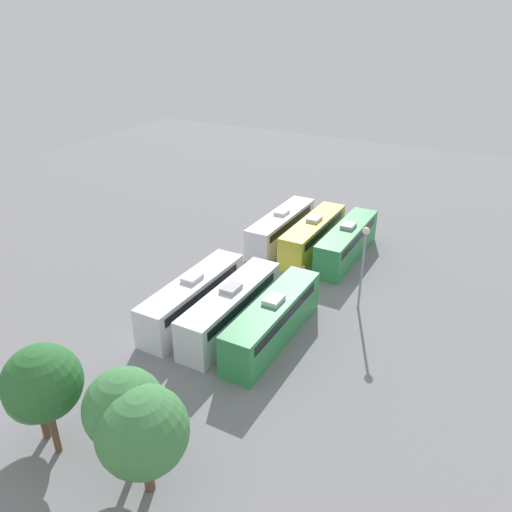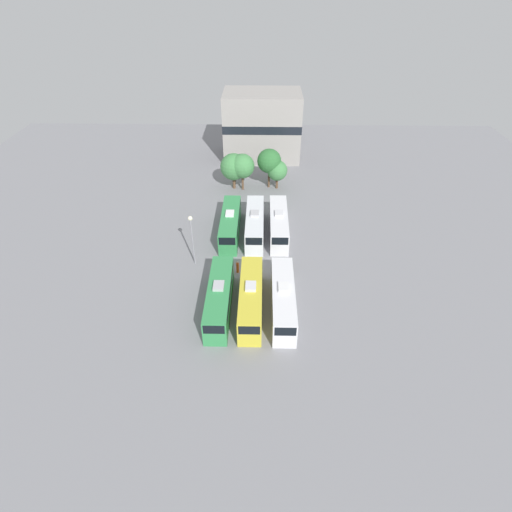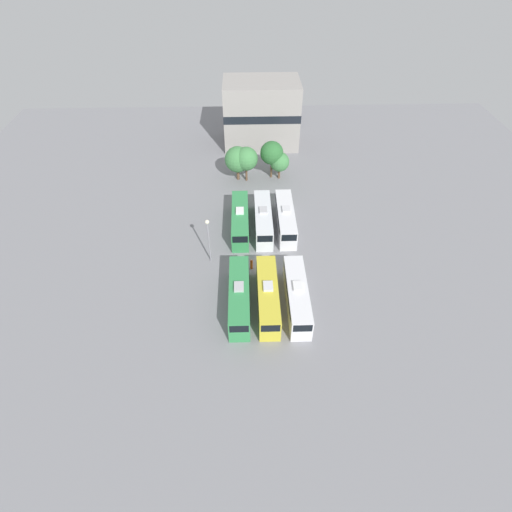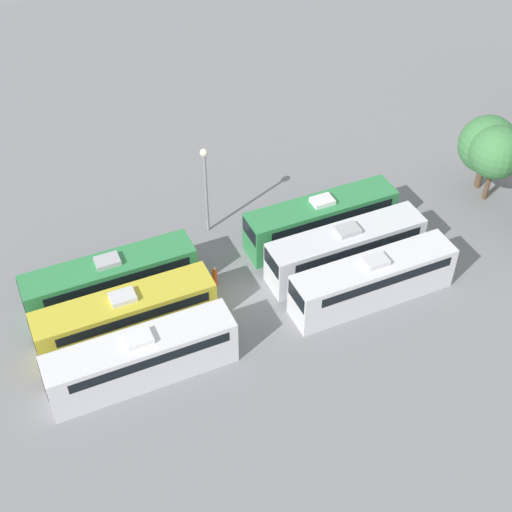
# 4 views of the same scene
# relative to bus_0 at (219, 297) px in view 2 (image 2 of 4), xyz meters

# --- Properties ---
(ground_plane) EXTENTS (114.32, 114.32, 0.00)m
(ground_plane) POSITION_rel_bus_0_xyz_m (3.68, 7.93, -1.82)
(ground_plane) COLOR gray
(bus_0) EXTENTS (2.59, 11.63, 3.67)m
(bus_0) POSITION_rel_bus_0_xyz_m (0.00, 0.00, 0.00)
(bus_0) COLOR #338C4C
(bus_0) RESTS_ON ground_plane
(bus_1) EXTENTS (2.59, 11.63, 3.67)m
(bus_1) POSITION_rel_bus_0_xyz_m (3.63, -0.02, 0.00)
(bus_1) COLOR gold
(bus_1) RESTS_ON ground_plane
(bus_2) EXTENTS (2.59, 11.63, 3.67)m
(bus_2) POSITION_rel_bus_0_xyz_m (7.33, -0.12, 0.00)
(bus_2) COLOR silver
(bus_2) RESTS_ON ground_plane
(bus_3) EXTENTS (2.59, 11.63, 3.67)m
(bus_3) POSITION_rel_bus_0_xyz_m (0.13, 15.95, 0.00)
(bus_3) COLOR #338C4C
(bus_3) RESTS_ON ground_plane
(bus_4) EXTENTS (2.59, 11.63, 3.67)m
(bus_4) POSITION_rel_bus_0_xyz_m (3.74, 16.00, 0.00)
(bus_4) COLOR silver
(bus_4) RESTS_ON ground_plane
(bus_5) EXTENTS (2.59, 11.63, 3.67)m
(bus_5) POSITION_rel_bus_0_xyz_m (7.26, 16.12, 0.00)
(bus_5) COLOR silver
(bus_5) RESTS_ON ground_plane
(worker_person) EXTENTS (0.36, 0.36, 1.74)m
(worker_person) POSITION_rel_bus_0_xyz_m (1.69, 6.78, -1.01)
(worker_person) COLOR #CC4C19
(worker_person) RESTS_ON ground_plane
(light_pole) EXTENTS (0.60, 0.60, 7.37)m
(light_pole) POSITION_rel_bus_0_xyz_m (-4.16, 8.57, 3.22)
(light_pole) COLOR gray
(light_pole) RESTS_ON ground_plane
(tree_0) EXTENTS (4.63, 4.63, 6.38)m
(tree_0) POSITION_rel_bus_0_xyz_m (-0.26, 30.80, 2.22)
(tree_0) COLOR brown
(tree_0) RESTS_ON ground_plane
(tree_1) EXTENTS (4.20, 4.20, 6.53)m
(tree_1) POSITION_rel_bus_0_xyz_m (1.29, 30.31, 2.59)
(tree_1) COLOR brown
(tree_1) RESTS_ON ground_plane
(tree_2) EXTENTS (4.18, 4.18, 7.05)m
(tree_2) POSITION_rel_bus_0_xyz_m (5.92, 31.34, 3.12)
(tree_2) COLOR brown
(tree_2) RESTS_ON ground_plane
(tree_3) EXTENTS (3.56, 3.56, 5.16)m
(tree_3) POSITION_rel_bus_0_xyz_m (7.35, 30.92, 1.54)
(tree_3) COLOR brown
(tree_3) RESTS_ON ground_plane
(depot_building) EXTENTS (15.05, 9.78, 12.84)m
(depot_building) POSITION_rel_bus_0_xyz_m (4.58, 45.23, 4.67)
(depot_building) COLOR gray
(depot_building) RESTS_ON ground_plane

